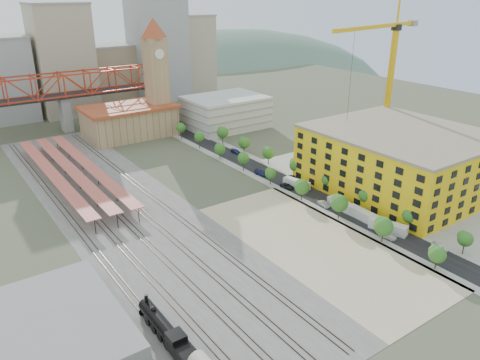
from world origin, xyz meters
TOP-DOWN VIEW (x-y plane):
  - ground at (0.00, 0.00)m, footprint 400.00×400.00m
  - ballast_strip at (-36.00, 17.50)m, footprint 36.00×165.00m
  - dirt_lot at (-4.00, -31.50)m, footprint 28.00×67.00m
  - street_asphalt at (16.00, 15.00)m, footprint 12.00×170.00m
  - sidewalk_west at (10.50, 15.00)m, footprint 3.00×170.00m
  - sidewalk_east at (21.50, 15.00)m, footprint 3.00×170.00m
  - construction_pad at (45.00, -20.00)m, footprint 50.00×90.00m
  - rail_tracks at (-37.80, 17.50)m, footprint 26.56×160.00m
  - platform_canopies at (-41.00, 45.00)m, footprint 16.00×80.00m
  - station_hall at (-5.00, 82.00)m, footprint 38.00×24.00m
  - clock_tower at (8.00, 79.99)m, footprint 12.00×12.00m
  - parking_garage at (36.00, 70.00)m, footprint 34.00×26.00m
  - truss_bridge at (-25.00, 105.00)m, footprint 94.00×9.60m
  - construction_building at (42.00, -20.00)m, footprint 44.60×50.60m
  - warehouse at (-66.00, -30.00)m, footprint 22.00×32.00m
  - street_trees at (16.00, 5.00)m, footprint 15.40×124.40m
  - skyline at (7.47, 142.31)m, footprint 133.00×46.00m
  - distant_hills at (45.28, 260.00)m, footprint 647.00×264.00m
  - locomotive at (-50.00, -41.74)m, footprint 2.92×22.56m
  - tower_crane at (59.67, 2.71)m, footprint 51.43×11.48m
  - site_trailer_a at (16.00, -37.38)m, footprint 5.46×10.20m
  - site_trailer_b at (16.00, -28.76)m, footprint 2.87×9.76m
  - site_trailer_c at (16.00, -20.95)m, footprint 2.59×9.38m
  - site_trailer_d at (16.00, -1.55)m, footprint 4.45×9.48m
  - car_0 at (13.00, -39.67)m, footprint 2.62×4.95m
  - car_1 at (13.00, -16.86)m, footprint 1.92×4.44m
  - car_2 at (13.00, -0.53)m, footprint 2.64×5.11m
  - car_3 at (13.00, 12.94)m, footprint 2.93×5.74m
  - car_4 at (19.00, -50.55)m, footprint 2.39×4.60m
  - car_5 at (19.00, -16.34)m, footprint 1.76×4.21m
  - car_6 at (19.00, 3.49)m, footprint 2.49×5.18m
  - car_7 at (19.00, 37.07)m, footprint 2.17×4.91m

SIDE VIEW (x-z plane):
  - distant_hills at x=45.28m, z-range -193.04..33.96m
  - ground at x=0.00m, z-range 0.00..0.00m
  - street_trees at x=16.00m, z-range -4.00..4.00m
  - sidewalk_west at x=10.50m, z-range 0.00..0.04m
  - sidewalk_east at x=21.50m, z-range 0.00..0.04m
  - ballast_strip at x=-36.00m, z-range 0.00..0.06m
  - dirt_lot at x=-4.00m, z-range 0.00..0.06m
  - street_asphalt at x=16.00m, z-range 0.00..0.06m
  - construction_pad at x=45.00m, z-range 0.00..0.06m
  - rail_tracks at x=-37.80m, z-range 0.06..0.24m
  - car_5 at x=19.00m, z-range 0.00..1.35m
  - car_2 at x=13.00m, z-range 0.00..1.38m
  - car_7 at x=19.00m, z-range 0.00..1.40m
  - car_1 at x=13.00m, z-range 0.00..1.42m
  - car_6 at x=19.00m, z-range 0.00..1.42m
  - car_4 at x=19.00m, z-range 0.00..1.49m
  - car_3 at x=13.00m, z-range 0.00..1.60m
  - car_0 at x=13.00m, z-range 0.00..1.61m
  - site_trailer_d at x=16.00m, z-range 0.00..2.51m
  - site_trailer_c at x=16.00m, z-range 0.00..2.56m
  - site_trailer_b at x=16.00m, z-range 0.00..2.65m
  - site_trailer_a at x=16.00m, z-range 0.00..2.70m
  - locomotive at x=-50.00m, z-range -0.72..4.92m
  - warehouse at x=-66.00m, z-range 0.00..5.00m
  - platform_canopies at x=-41.00m, z-range 1.93..6.06m
  - station_hall at x=-5.00m, z-range 0.12..13.22m
  - parking_garage at x=36.00m, z-range 0.00..14.00m
  - construction_building at x=42.00m, z-range 0.01..18.81m
  - truss_bridge at x=-25.00m, z-range 6.06..31.66m
  - skyline at x=7.47m, z-range -7.19..52.81m
  - clock_tower at x=8.00m, z-range 2.70..54.70m
  - tower_crane at x=59.67m, z-range 6.50..62.02m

